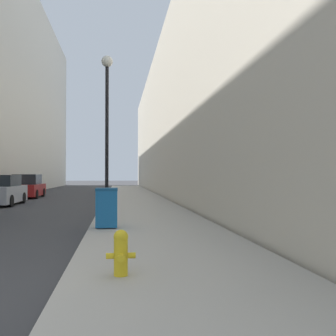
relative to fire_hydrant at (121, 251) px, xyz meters
The scene contains 7 objects.
sidewalk_right 17.19m from the fire_hydrant, 86.44° to the left, with size 3.93×60.00×0.13m.
building_right_stone 27.36m from the fire_hydrant, 70.04° to the left, with size 12.00×60.00×12.43m.
fire_hydrant is the anchor object (origin of this frame).
trash_bin 5.34m from the fire_hydrant, 94.07° to the left, with size 0.64×0.69×1.16m.
lamppost 11.01m from the fire_hydrant, 92.94° to the left, with size 0.49×0.49×6.65m.
parked_sedan_near 17.09m from the fire_hydrant, 112.08° to the left, with size 1.84×4.33×1.67m.
parked_sedan_far 23.50m from the fire_hydrant, 106.36° to the left, with size 1.96×4.16×1.71m.
Camera 1 is at (4.31, -4.98, 1.69)m, focal length 40.00 mm.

